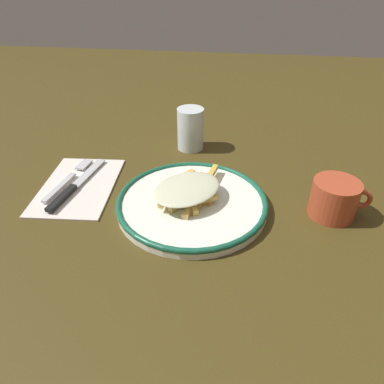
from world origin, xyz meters
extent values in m
plane|color=#413514|center=(0.00, 0.00, 0.00)|extent=(2.60, 2.60, 0.00)
cylinder|color=white|center=(0.00, 0.00, 0.01)|extent=(0.29, 0.29, 0.02)
torus|color=#17583F|center=(0.00, 0.00, 0.02)|extent=(0.29, 0.29, 0.01)
cube|color=#E9B256|center=(0.01, 0.02, 0.02)|extent=(0.03, 0.06, 0.01)
cube|color=gold|center=(0.03, 0.07, 0.03)|extent=(0.03, 0.09, 0.01)
cube|color=#E1B75F|center=(0.00, -0.03, 0.02)|extent=(0.02, 0.06, 0.01)
cube|color=#E4A74E|center=(-0.03, 0.07, 0.02)|extent=(0.05, 0.07, 0.01)
cube|color=gold|center=(0.00, 0.00, 0.03)|extent=(0.03, 0.07, 0.01)
cube|color=gold|center=(0.00, 0.00, 0.02)|extent=(0.08, 0.03, 0.01)
cube|color=#C48C3B|center=(-0.01, 0.02, 0.02)|extent=(0.06, 0.05, 0.01)
cube|color=#E4C35E|center=(0.00, -0.02, 0.02)|extent=(0.04, 0.07, 0.01)
cube|color=#D9B455|center=(-0.01, -0.01, 0.02)|extent=(0.06, 0.08, 0.01)
cube|color=#E8B752|center=(0.02, -0.01, 0.03)|extent=(0.06, 0.04, 0.01)
cube|color=#EBB765|center=(-0.02, 0.00, 0.03)|extent=(0.07, 0.03, 0.01)
cube|color=#E0C466|center=(-0.05, -0.01, 0.03)|extent=(0.02, 0.08, 0.01)
cube|color=gold|center=(-0.01, -0.01, 0.02)|extent=(0.08, 0.03, 0.01)
cube|color=gold|center=(0.01, -0.01, 0.02)|extent=(0.03, 0.07, 0.01)
ellipsoid|color=beige|center=(-0.01, 0.00, 0.04)|extent=(0.17, 0.18, 0.01)
cube|color=#2A601F|center=(-0.01, -0.04, 0.05)|extent=(0.00, 0.00, 0.00)
cube|color=#336032|center=(-0.02, 0.03, 0.05)|extent=(0.00, 0.00, 0.00)
cube|color=#275932|center=(0.00, 0.00, 0.05)|extent=(0.00, 0.00, 0.00)
cube|color=#2F7420|center=(-0.04, 0.01, 0.05)|extent=(0.00, 0.00, 0.00)
cube|color=#31632F|center=(-0.01, 0.00, 0.05)|extent=(0.00, 0.00, 0.00)
cube|color=#28581C|center=(-0.04, -0.01, 0.05)|extent=(0.00, 0.00, 0.00)
cube|color=#225F2B|center=(0.00, 0.00, 0.05)|extent=(0.00, 0.00, 0.00)
cube|color=#3A5734|center=(-0.03, 0.00, 0.05)|extent=(0.00, 0.00, 0.00)
cube|color=silver|center=(-0.25, 0.04, 0.00)|extent=(0.17, 0.24, 0.01)
cube|color=silver|center=(-0.28, 0.02, 0.01)|extent=(0.03, 0.11, 0.01)
cube|color=silver|center=(-0.27, 0.11, 0.01)|extent=(0.03, 0.05, 0.00)
cube|color=black|center=(-0.26, -0.02, 0.01)|extent=(0.03, 0.09, 0.01)
cube|color=silver|center=(-0.24, 0.08, 0.01)|extent=(0.03, 0.12, 0.00)
cylinder|color=silver|center=(-0.04, 0.25, 0.05)|extent=(0.07, 0.07, 0.10)
cylinder|color=#B14529|center=(0.26, 0.02, 0.04)|extent=(0.09, 0.09, 0.07)
torus|color=#B14529|center=(0.31, 0.02, 0.04)|extent=(0.04, 0.01, 0.04)
camera|label=1|loc=(0.08, -0.55, 0.41)|focal=32.99mm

